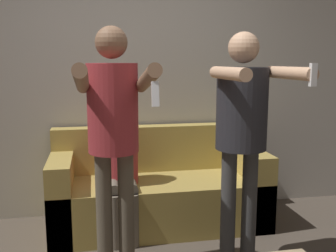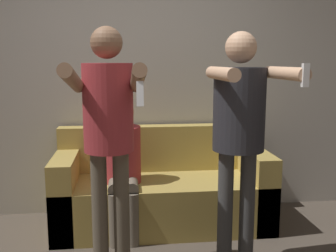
# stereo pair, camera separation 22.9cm
# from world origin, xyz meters

# --- Properties ---
(wall_back) EXTENTS (6.40, 0.06, 2.70)m
(wall_back) POSITION_xyz_m (0.00, 1.76, 1.35)
(wall_back) COLOR #B7B2A8
(wall_back) RESTS_ON ground_plane
(couch) EXTENTS (1.93, 0.77, 0.89)m
(couch) POSITION_xyz_m (0.22, 1.34, 0.31)
(couch) COLOR #AD9347
(couch) RESTS_ON ground_plane
(person_standing_left) EXTENTS (0.45, 0.79, 1.74)m
(person_standing_left) POSITION_xyz_m (-0.22, 0.46, 1.10)
(person_standing_left) COLOR brown
(person_standing_left) RESTS_ON ground_plane
(person_standing_right) EXTENTS (0.48, 0.75, 1.71)m
(person_standing_right) POSITION_xyz_m (0.67, 0.46, 1.09)
(person_standing_right) COLOR #383838
(person_standing_right) RESTS_ON ground_plane
(person_seated) EXTENTS (0.32, 0.53, 1.18)m
(person_seated) POSITION_xyz_m (-0.14, 1.19, 0.65)
(person_seated) COLOR #6B6051
(person_seated) RESTS_ON ground_plane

